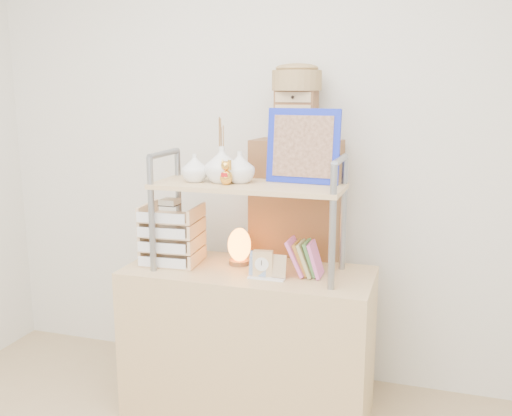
{
  "coord_description": "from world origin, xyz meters",
  "views": [
    {
      "loc": [
        0.83,
        -1.31,
        1.61
      ],
      "look_at": [
        0.04,
        1.2,
        1.06
      ],
      "focal_mm": 40.0,
      "sensor_mm": 36.0,
      "label": 1
    }
  ],
  "objects": [
    {
      "name": "desk",
      "position": [
        0.0,
        1.2,
        0.38
      ],
      "size": [
        1.2,
        0.5,
        0.75
      ],
      "primitive_type": "cube",
      "color": "tan",
      "rests_on": "ground"
    },
    {
      "name": "postcard_stand",
      "position": [
        0.12,
        1.1,
        0.79
      ],
      "size": [
        0.18,
        0.05,
        0.12
      ],
      "color": "white",
      "rests_on": "desk"
    },
    {
      "name": "salt_lamp",
      "position": [
        -0.07,
        1.27,
        0.84
      ],
      "size": [
        0.12,
        0.11,
        0.19
      ],
      "color": "brown",
      "rests_on": "desk"
    },
    {
      "name": "hutch",
      "position": [
        -0.01,
        1.21,
        1.19
      ],
      "size": [
        0.9,
        0.34,
        0.77
      ],
      "color": "gray",
      "rests_on": "desk"
    },
    {
      "name": "desk_clock",
      "position": [
        0.1,
        1.11,
        0.81
      ],
      "size": [
        0.1,
        0.05,
        0.13
      ],
      "color": "tan",
      "rests_on": "desk"
    },
    {
      "name": "drawer_chest",
      "position": [
        0.15,
        1.55,
        1.48
      ],
      "size": [
        0.2,
        0.16,
        0.25
      ],
      "color": "brown",
      "rests_on": "cabinet"
    },
    {
      "name": "woven_basket",
      "position": [
        0.15,
        1.55,
        1.65
      ],
      "size": [
        0.25,
        0.25,
        0.1
      ],
      "primitive_type": "cylinder",
      "color": "olive",
      "rests_on": "drawer_chest"
    },
    {
      "name": "cabinet",
      "position": [
        0.15,
        1.57,
        0.68
      ],
      "size": [
        0.47,
        0.29,
        1.35
      ],
      "primitive_type": "cube",
      "rotation": [
        0.0,
        0.0,
        -0.1
      ],
      "color": "brown",
      "rests_on": "ground"
    },
    {
      "name": "room_shell",
      "position": [
        0.0,
        0.39,
        1.69
      ],
      "size": [
        3.42,
        3.41,
        2.61
      ],
      "color": "silver",
      "rests_on": "ground"
    },
    {
      "name": "letter_tray",
      "position": [
        -0.4,
        1.2,
        0.88
      ],
      "size": [
        0.28,
        0.27,
        0.33
      ],
      "color": "tan",
      "rests_on": "desk"
    }
  ]
}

